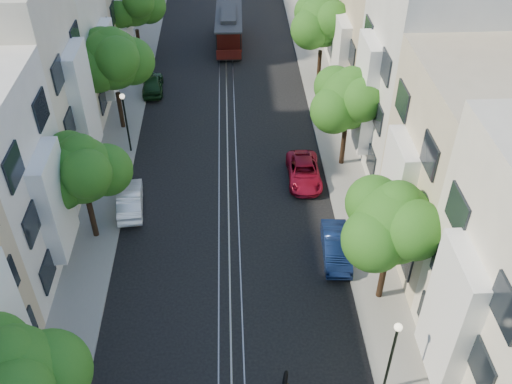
{
  "coord_description": "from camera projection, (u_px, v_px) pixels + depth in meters",
  "views": [
    {
      "loc": [
        0.36,
        -9.09,
        21.28
      ],
      "look_at": [
        1.52,
        14.68,
        2.2
      ],
      "focal_mm": 40.0,
      "sensor_mm": 36.0,
      "label": 1
    }
  ],
  "objects": [
    {
      "name": "rail_right",
      "position": [
        234.0,
        103.0,
        42.21
      ],
      "size": [
        0.06,
        80.0,
        0.02
      ],
      "primitive_type": "cube",
      "color": "gray",
      "rests_on": "ground"
    },
    {
      "name": "parked_car_w_far",
      "position": [
        153.0,
        83.0,
        43.26
      ],
      "size": [
        1.8,
        3.94,
        1.31
      ],
      "primitive_type": "imported",
      "rotation": [
        0.0,
        0.0,
        3.21
      ],
      "color": "black",
      "rests_on": "ground"
    },
    {
      "name": "tree_e_c",
      "position": [
        349.0,
        101.0,
        33.34
      ],
      "size": [
        4.84,
        3.99,
        6.52
      ],
      "color": "black",
      "rests_on": "ground"
    },
    {
      "name": "tree_w_b",
      "position": [
        82.0,
        172.0,
        28.25
      ],
      "size": [
        4.72,
        3.87,
        6.27
      ],
      "color": "black",
      "rests_on": "ground"
    },
    {
      "name": "lamp_east",
      "position": [
        393.0,
        348.0,
        21.96
      ],
      "size": [
        0.32,
        0.32,
        4.16
      ],
      "color": "black",
      "rests_on": "ground"
    },
    {
      "name": "rail_left",
      "position": [
        219.0,
        104.0,
        42.17
      ],
      "size": [
        0.06,
        80.0,
        0.02
      ],
      "primitive_type": "cube",
      "color": "gray",
      "rests_on": "ground"
    },
    {
      "name": "cable_car",
      "position": [
        229.0,
        28.0,
        49.08
      ],
      "size": [
        2.4,
        7.25,
        2.77
      ],
      "rotation": [
        0.0,
        0.0,
        -0.02
      ],
      "color": "black",
      "rests_on": "ground"
    },
    {
      "name": "tree_e_b",
      "position": [
        394.0,
        225.0,
        24.69
      ],
      "size": [
        4.93,
        4.08,
        6.68
      ],
      "color": "black",
      "rests_on": "ground"
    },
    {
      "name": "ground",
      "position": [
        227.0,
        104.0,
        42.2
      ],
      "size": [
        200.0,
        200.0,
        0.0
      ],
      "primitive_type": "plane",
      "color": "black",
      "rests_on": "ground"
    },
    {
      "name": "parked_car_e_far",
      "position": [
        304.0,
        172.0,
        34.59
      ],
      "size": [
        2.01,
        4.25,
        1.17
      ],
      "primitive_type": "imported",
      "rotation": [
        0.0,
        0.0,
        -0.01
      ],
      "color": "maroon",
      "rests_on": "ground"
    },
    {
      "name": "rail_slot",
      "position": [
        227.0,
        103.0,
        42.19
      ],
      "size": [
        0.06,
        80.0,
        0.02
      ],
      "primitive_type": "cube",
      "color": "gray",
      "rests_on": "ground"
    },
    {
      "name": "townhouses_west",
      "position": [
        49.0,
        43.0,
        38.5
      ],
      "size": [
        7.75,
        72.0,
        11.76
      ],
      "color": "silver",
      "rests_on": "ground"
    },
    {
      "name": "tree_w_c",
      "position": [
        113.0,
        61.0,
        36.4
      ],
      "size": [
        5.13,
        4.28,
        7.09
      ],
      "color": "black",
      "rests_on": "ground"
    },
    {
      "name": "sidewalk_west",
      "position": [
        128.0,
        105.0,
        41.88
      ],
      "size": [
        2.5,
        80.0,
        0.12
      ],
      "primitive_type": "cube",
      "color": "gray",
      "rests_on": "ground"
    },
    {
      "name": "townhouses_east",
      "position": [
        396.0,
        34.0,
        39.34
      ],
      "size": [
        7.75,
        72.0,
        12.0
      ],
      "color": "beige",
      "rests_on": "ground"
    },
    {
      "name": "sidewalk_east",
      "position": [
        324.0,
        100.0,
        42.43
      ],
      "size": [
        2.5,
        80.0,
        0.12
      ],
      "primitive_type": "cube",
      "color": "gray",
      "rests_on": "ground"
    },
    {
      "name": "lane_line",
      "position": [
        227.0,
        104.0,
        42.2
      ],
      "size": [
        0.08,
        80.0,
        0.01
      ],
      "primitive_type": "cube",
      "color": "tan",
      "rests_on": "ground"
    },
    {
      "name": "parked_car_w_mid",
      "position": [
        130.0,
        200.0,
        32.44
      ],
      "size": [
        1.77,
        4.01,
        1.28
      ],
      "primitive_type": "imported",
      "rotation": [
        0.0,
        0.0,
        3.25
      ],
      "color": "white",
      "rests_on": "ground"
    },
    {
      "name": "parked_car_e_mid",
      "position": [
        336.0,
        247.0,
        29.45
      ],
      "size": [
        1.56,
        3.92,
        1.27
      ],
      "primitive_type": "imported",
      "rotation": [
        0.0,
        0.0,
        -0.06
      ],
      "color": "#0C1A40",
      "rests_on": "ground"
    },
    {
      "name": "lamp_west",
      "position": [
        125.0,
        114.0,
        35.5
      ],
      "size": [
        0.32,
        0.32,
        4.16
      ],
      "color": "black",
      "rests_on": "ground"
    },
    {
      "name": "tree_w_d",
      "position": [
        134.0,
        5.0,
        45.26
      ],
      "size": [
        4.84,
        3.99,
        6.52
      ],
      "color": "black",
      "rests_on": "ground"
    },
    {
      "name": "tree_w_a",
      "position": [
        11.0,
        382.0,
        18.69
      ],
      "size": [
        4.93,
        4.08,
        6.68
      ],
      "color": "black",
      "rests_on": "ground"
    },
    {
      "name": "tree_e_d",
      "position": [
        323.0,
        22.0,
        41.75
      ],
      "size": [
        5.01,
        4.16,
        6.85
      ],
      "color": "black",
      "rests_on": "ground"
    }
  ]
}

